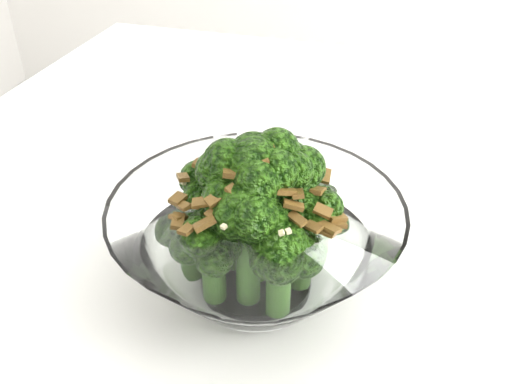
# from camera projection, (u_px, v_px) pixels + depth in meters

# --- Properties ---
(table) EXTENTS (1.24, 0.86, 0.75)m
(table) POSITION_uv_depth(u_px,v_px,m) (486.00, 273.00, 0.55)
(table) COLOR white
(table) RESTS_ON ground
(broccoli_dish) EXTENTS (0.21, 0.21, 0.13)m
(broccoli_dish) POSITION_uv_depth(u_px,v_px,m) (256.00, 235.00, 0.41)
(broccoli_dish) COLOR white
(broccoli_dish) RESTS_ON table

